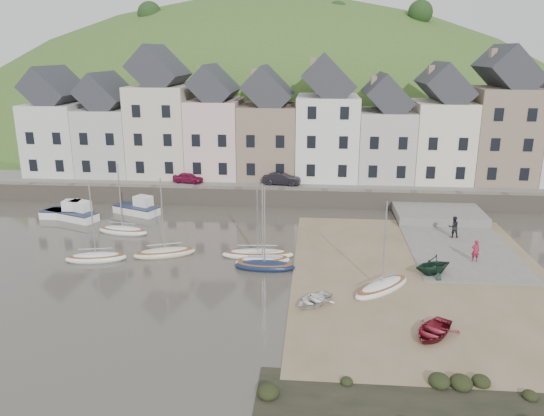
# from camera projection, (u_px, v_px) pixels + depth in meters

# --- Properties ---
(ground) EXTENTS (160.00, 160.00, 0.00)m
(ground) POSITION_uv_depth(u_px,v_px,m) (265.00, 272.00, 38.19)
(ground) COLOR #413B33
(ground) RESTS_ON ground
(quay_land) EXTENTS (90.00, 30.00, 1.50)m
(quay_land) POSITION_uv_depth(u_px,v_px,m) (289.00, 168.00, 68.56)
(quay_land) COLOR #3E5C24
(quay_land) RESTS_ON ground
(quay_street) EXTENTS (70.00, 7.00, 0.10)m
(quay_street) POSITION_uv_depth(u_px,v_px,m) (283.00, 183.00, 57.34)
(quay_street) COLOR slate
(quay_street) RESTS_ON quay_land
(seawall) EXTENTS (70.00, 1.20, 1.80)m
(seawall) POSITION_uv_depth(u_px,v_px,m) (281.00, 197.00, 54.18)
(seawall) COLOR slate
(seawall) RESTS_ON ground
(beach) EXTENTS (18.00, 26.00, 0.06)m
(beach) POSITION_uv_depth(u_px,v_px,m) (422.00, 277.00, 37.28)
(beach) COLOR brown
(beach) RESTS_ON ground
(slipway) EXTENTS (8.00, 18.00, 0.12)m
(slipway) POSITION_uv_depth(u_px,v_px,m) (453.00, 239.00, 44.59)
(slipway) COLOR slate
(slipway) RESTS_ON ground
(hillside) EXTENTS (134.40, 84.00, 84.00)m
(hillside) POSITION_uv_depth(u_px,v_px,m) (270.00, 234.00, 101.02)
(hillside) COLOR #3E5C24
(hillside) RESTS_ON ground
(townhouse_terrace) EXTENTS (61.05, 8.00, 13.93)m
(townhouse_terrace) POSITION_uv_depth(u_px,v_px,m) (302.00, 125.00, 58.91)
(townhouse_terrace) COLOR silver
(townhouse_terrace) RESTS_ON quay_land
(sailboat_0) EXTENTS (4.75, 2.21, 6.32)m
(sailboat_0) POSITION_uv_depth(u_px,v_px,m) (123.00, 230.00, 46.19)
(sailboat_0) COLOR white
(sailboat_0) RESTS_ON ground
(sailboat_1) EXTENTS (4.75, 2.38, 6.32)m
(sailboat_1) POSITION_uv_depth(u_px,v_px,m) (96.00, 257.00, 40.17)
(sailboat_1) COLOR white
(sailboat_1) RESTS_ON ground
(sailboat_2) EXTENTS (4.98, 3.06, 6.32)m
(sailboat_2) POSITION_uv_depth(u_px,v_px,m) (165.00, 253.00, 41.12)
(sailboat_2) COLOR beige
(sailboat_2) RESTS_ON ground
(sailboat_3) EXTENTS (4.38, 2.50, 6.32)m
(sailboat_3) POSITION_uv_depth(u_px,v_px,m) (263.00, 260.00, 39.57)
(sailboat_3) COLOR white
(sailboat_3) RESTS_ON ground
(sailboat_4) EXTENTS (5.60, 1.89, 6.32)m
(sailboat_4) POSITION_uv_depth(u_px,v_px,m) (258.00, 254.00, 40.87)
(sailboat_4) COLOR white
(sailboat_4) RESTS_ON ground
(sailboat_5) EXTENTS (4.45, 1.57, 6.32)m
(sailboat_5) POSITION_uv_depth(u_px,v_px,m) (265.00, 265.00, 38.64)
(sailboat_5) COLOR #121D3B
(sailboat_5) RESTS_ON ground
(sailboat_6) EXTENTS (4.63, 4.66, 6.32)m
(sailboat_6) POSITION_uv_depth(u_px,v_px,m) (382.00, 287.00, 35.13)
(sailboat_6) COLOR white
(sailboat_6) RESTS_ON ground
(motorboat_0) EXTENTS (5.68, 3.66, 1.70)m
(motorboat_0) POSITION_uv_depth(u_px,v_px,m) (74.00, 213.00, 50.04)
(motorboat_0) COLOR white
(motorboat_0) RESTS_ON ground
(motorboat_1) EXTENTS (4.56, 1.82, 1.70)m
(motorboat_1) POSITION_uv_depth(u_px,v_px,m) (68.00, 212.00, 50.47)
(motorboat_1) COLOR white
(motorboat_1) RESTS_ON ground
(motorboat_2) EXTENTS (4.87, 3.40, 1.70)m
(motorboat_2) POSITION_uv_depth(u_px,v_px,m) (138.00, 208.00, 51.69)
(motorboat_2) COLOR white
(motorboat_2) RESTS_ON ground
(rowboat_white) EXTENTS (3.32, 3.38, 0.57)m
(rowboat_white) POSITION_uv_depth(u_px,v_px,m) (313.00, 300.00, 33.09)
(rowboat_white) COLOR white
(rowboat_white) RESTS_ON beach
(rowboat_green) EXTENTS (3.57, 3.39, 1.48)m
(rowboat_green) POSITION_uv_depth(u_px,v_px,m) (433.00, 265.00, 37.39)
(rowboat_green) COLOR black
(rowboat_green) RESTS_ON beach
(rowboat_red) EXTENTS (3.70, 3.94, 0.66)m
(rowboat_red) POSITION_uv_depth(u_px,v_px,m) (433.00, 331.00, 29.40)
(rowboat_red) COLOR maroon
(rowboat_red) RESTS_ON beach
(person_red) EXTENTS (0.64, 0.45, 1.66)m
(person_red) POSITION_uv_depth(u_px,v_px,m) (475.00, 251.00, 39.58)
(person_red) COLOR maroon
(person_red) RESTS_ON slipway
(person_dark) EXTENTS (0.97, 0.80, 1.84)m
(person_dark) POSITION_uv_depth(u_px,v_px,m) (454.00, 227.00, 44.68)
(person_dark) COLOR black
(person_dark) RESTS_ON slipway
(car_left) EXTENTS (3.43, 1.89, 1.11)m
(car_left) POSITION_uv_depth(u_px,v_px,m) (188.00, 178.00, 57.04)
(car_left) COLOR maroon
(car_left) RESTS_ON quay_street
(car_right) EXTENTS (4.07, 1.75, 1.30)m
(car_right) POSITION_uv_depth(u_px,v_px,m) (282.00, 179.00, 56.20)
(car_right) COLOR black
(car_right) RESTS_ON quay_street
(shore_rocks) EXTENTS (14.00, 6.00, 0.77)m
(shore_rocks) POSITION_uv_depth(u_px,v_px,m) (437.00, 410.00, 23.27)
(shore_rocks) COLOR black
(shore_rocks) RESTS_ON ground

